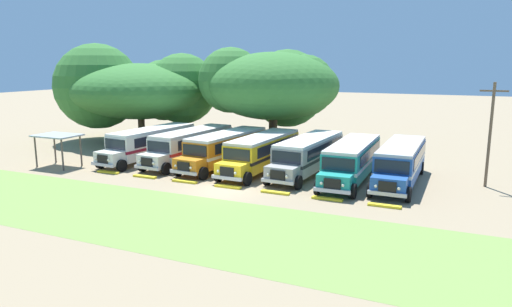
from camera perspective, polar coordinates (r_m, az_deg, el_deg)
The scene contains 20 objects.
ground_plane at distance 32.32m, azimuth -3.94°, elevation -4.46°, with size 220.00×220.00×0.00m, color #937F60.
foreground_grass_strip at distance 26.87m, azimuth -10.78°, elevation -7.87°, with size 80.00×9.12×0.01m, color olive.
parked_bus_slot_0 at distance 43.02m, azimuth -12.73°, elevation 1.35°, with size 3.48×10.96×2.82m.
parked_bus_slot_1 at distance 41.28m, azimuth -7.99°, elevation 1.12°, with size 3.37×10.94×2.82m.
parked_bus_slot_2 at distance 39.39m, azimuth -3.75°, elevation 0.73°, with size 3.51×10.97×2.82m.
parked_bus_slot_3 at distance 37.77m, azimuth 0.74°, elevation 0.30°, with size 3.01×10.88×2.82m.
parked_bus_slot_4 at distance 36.95m, azimuth 6.42°, elevation -0.01°, with size 3.20×10.91×2.82m.
parked_bus_slot_5 at distance 35.33m, azimuth 11.66°, elevation -0.68°, with size 2.80×10.85×2.82m.
parked_bus_slot_6 at distance 35.45m, azimuth 17.29°, elevation -0.92°, with size 2.73×10.85×2.82m.
curb_wheelstop_0 at distance 38.85m, azimuth -17.66°, elevation -2.19°, with size 2.00×0.36×0.15m, color yellow.
curb_wheelstop_1 at distance 36.59m, azimuth -13.47°, elevation -2.77°, with size 2.00×0.36×0.15m, color yellow.
curb_wheelstop_2 at distance 34.56m, azimuth -8.74°, elevation -3.40°, with size 2.00×0.36×0.15m, color yellow.
curb_wheelstop_3 at distance 32.79m, azimuth -3.46°, elevation -4.08°, with size 2.00×0.36×0.15m, color yellow.
curb_wheelstop_4 at distance 31.33m, azimuth 2.37°, elevation -4.79°, with size 2.00×0.36×0.15m, color yellow.
curb_wheelstop_5 at distance 30.24m, azimuth 8.71°, elevation -5.51°, with size 2.00×0.36×0.15m, color yellow.
curb_wheelstop_6 at distance 29.53m, azimuth 15.46°, elevation -6.19°, with size 2.00×0.36×0.15m, color yellow.
broad_shade_tree at distance 47.37m, azimuth 2.32°, elevation 8.27°, with size 13.76×14.50×10.17m.
secondary_tree at distance 53.78m, azimuth -14.28°, elevation 7.63°, with size 17.49×15.40×10.75m.
utility_pole at distance 36.13m, azimuth 26.76°, elevation 2.38°, with size 1.80×0.20×7.34m.
waiting_shelter at distance 42.35m, azimuth -23.15°, elevation 1.78°, with size 3.60×2.60×2.72m.
Camera 1 is at (14.81, -27.40, 8.63)m, focal length 32.66 mm.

